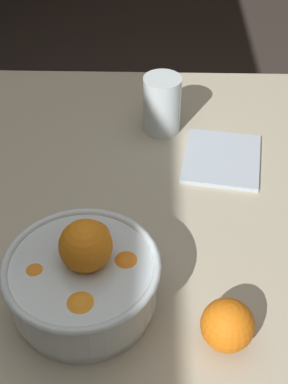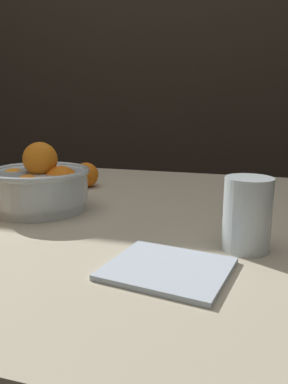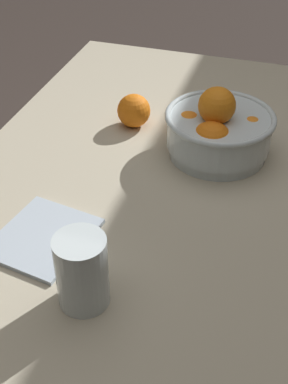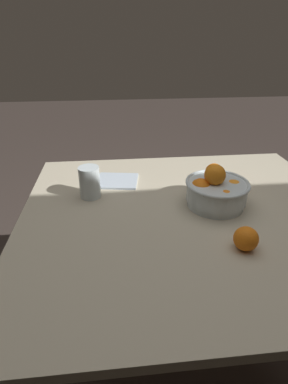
# 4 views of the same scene
# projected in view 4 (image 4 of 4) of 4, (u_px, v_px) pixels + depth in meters

# --- Properties ---
(ground_plane) EXTENTS (12.00, 12.00, 0.00)m
(ground_plane) POSITION_uv_depth(u_px,v_px,m) (179.00, 350.00, 1.39)
(ground_plane) COLOR #3D332D
(dining_table) EXTENTS (1.17, 1.05, 0.75)m
(dining_table) POSITION_uv_depth(u_px,v_px,m) (189.00, 231.00, 1.08)
(dining_table) COLOR #B7AD93
(dining_table) RESTS_ON ground_plane
(fruit_bowl) EXTENTS (0.22, 0.22, 0.15)m
(fruit_bowl) POSITION_uv_depth(u_px,v_px,m) (216.00, 191.00, 1.06)
(fruit_bowl) COLOR silver
(fruit_bowl) RESTS_ON dining_table
(juice_glass) EXTENTS (0.08, 0.08, 0.12)m
(juice_glass) POSITION_uv_depth(u_px,v_px,m) (90.00, 183.00, 1.12)
(juice_glass) COLOR #F4A314
(juice_glass) RESTS_ON dining_table
(orange_loose_near_bowl) EXTENTS (0.07, 0.07, 0.07)m
(orange_loose_near_bowl) POSITION_uv_depth(u_px,v_px,m) (246.00, 239.00, 0.85)
(orange_loose_near_bowl) COLOR orange
(orange_loose_near_bowl) RESTS_ON dining_table
(orange_loose_front) EXTENTS (0.07, 0.07, 0.07)m
(orange_loose_front) POSITION_uv_depth(u_px,v_px,m) (214.00, 172.00, 1.25)
(orange_loose_front) COLOR orange
(orange_loose_front) RESTS_ON dining_table
(napkin) EXTENTS (0.19, 0.17, 0.01)m
(napkin) POSITION_uv_depth(u_px,v_px,m) (117.00, 181.00, 1.25)
(napkin) COLOR silver
(napkin) RESTS_ON dining_table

